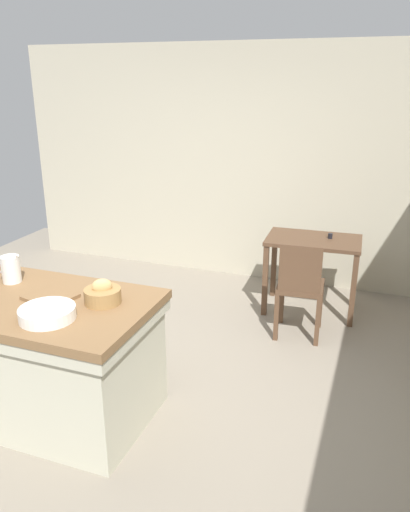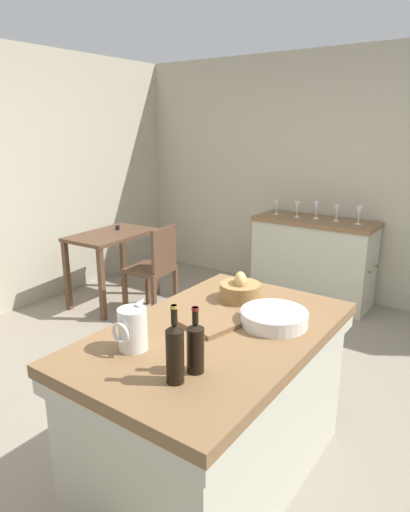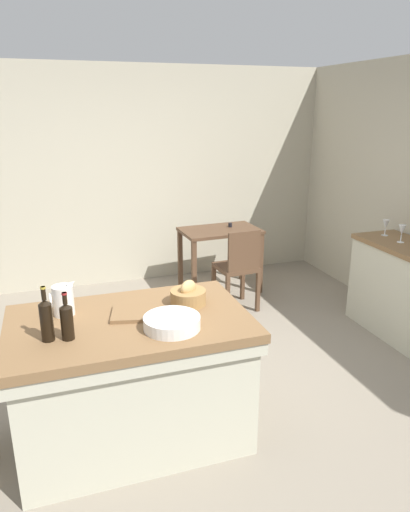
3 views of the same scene
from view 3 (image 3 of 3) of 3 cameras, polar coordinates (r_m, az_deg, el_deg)
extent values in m
plane|color=gray|center=(3.83, -2.68, -15.82)|extent=(6.76, 6.76, 0.00)
cube|color=#B2AA93|center=(5.80, -10.04, 9.39)|extent=(5.32, 0.12, 2.60)
cube|color=brown|center=(2.97, -9.19, -8.14)|extent=(1.49, 0.93, 0.06)
cube|color=#BCBAA3|center=(3.00, -9.12, -9.34)|extent=(1.47, 0.91, 0.08)
cube|color=#BCBAA3|center=(3.18, -8.80, -15.16)|extent=(1.41, 0.85, 0.80)
cube|color=#BCBAA3|center=(4.78, 23.82, -4.53)|extent=(0.49, 1.23, 0.86)
cube|color=#513826|center=(5.44, 1.86, 3.12)|extent=(0.93, 0.60, 0.04)
cube|color=#513826|center=(5.19, -1.34, -2.01)|extent=(0.05, 0.05, 0.73)
cube|color=#513826|center=(5.51, 6.79, -0.93)|extent=(0.05, 0.05, 0.73)
cube|color=#513826|center=(5.63, -3.05, -0.43)|extent=(0.05, 0.05, 0.73)
cube|color=#513826|center=(5.93, 4.59, 0.48)|extent=(0.05, 0.05, 0.73)
cylinder|color=black|center=(5.53, 3.10, 3.82)|extent=(0.04, 0.04, 0.05)
cube|color=#513826|center=(5.03, 3.79, -1.37)|extent=(0.43, 0.43, 0.04)
cube|color=#513826|center=(4.81, 4.80, 0.59)|extent=(0.36, 0.06, 0.42)
cube|color=#513826|center=(5.35, 4.62, -3.04)|extent=(0.04, 0.04, 0.45)
cube|color=#513826|center=(5.20, 1.08, -3.59)|extent=(0.04, 0.04, 0.45)
cube|color=#513826|center=(5.05, 6.48, -4.37)|extent=(0.04, 0.04, 0.45)
cube|color=#513826|center=(4.90, 2.78, -5.00)|extent=(0.04, 0.04, 0.45)
cylinder|color=silver|center=(3.07, -16.94, -5.23)|extent=(0.13, 0.13, 0.19)
cone|color=silver|center=(3.03, -16.01, -3.26)|extent=(0.07, 0.04, 0.06)
torus|color=silver|center=(3.07, -18.35, -5.20)|extent=(0.02, 0.10, 0.10)
cylinder|color=silver|center=(2.80, -4.07, -8.12)|extent=(0.34, 0.34, 0.07)
cylinder|color=olive|center=(3.11, -2.07, -5.04)|extent=(0.24, 0.24, 0.10)
ellipsoid|color=tan|center=(3.09, -2.09, -3.87)|extent=(0.15, 0.13, 0.10)
cube|color=brown|center=(3.00, -8.42, -6.92)|extent=(0.35, 0.31, 0.02)
cylinder|color=black|center=(2.75, -16.50, -7.91)|extent=(0.07, 0.07, 0.19)
cone|color=black|center=(2.71, -16.70, -5.86)|extent=(0.07, 0.07, 0.02)
cylinder|color=black|center=(2.69, -16.78, -4.98)|extent=(0.03, 0.03, 0.07)
cylinder|color=maroon|center=(2.68, -16.84, -4.43)|extent=(0.03, 0.03, 0.01)
cylinder|color=black|center=(2.77, -18.79, -7.70)|extent=(0.07, 0.07, 0.22)
cone|color=black|center=(2.72, -19.04, -5.35)|extent=(0.07, 0.07, 0.03)
cylinder|color=black|center=(2.70, -19.15, -4.33)|extent=(0.03, 0.03, 0.08)
cylinder|color=#B29933|center=(2.69, -19.22, -3.68)|extent=(0.03, 0.03, 0.01)
cylinder|color=white|center=(4.77, 22.78, 1.58)|extent=(0.06, 0.06, 0.00)
cylinder|color=white|center=(4.76, 22.83, 1.99)|extent=(0.01, 0.01, 0.07)
cone|color=white|center=(4.74, 22.95, 2.95)|extent=(0.07, 0.07, 0.10)
cylinder|color=white|center=(4.97, 21.10, 2.39)|extent=(0.06, 0.06, 0.00)
cylinder|color=white|center=(4.96, 21.14, 2.76)|extent=(0.01, 0.01, 0.06)
cone|color=white|center=(4.95, 21.24, 3.63)|extent=(0.07, 0.07, 0.09)
camera|label=1|loc=(2.46, 68.79, 9.76)|focal=35.34mm
camera|label=2|loc=(2.02, -57.47, 1.25)|focal=31.20mm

